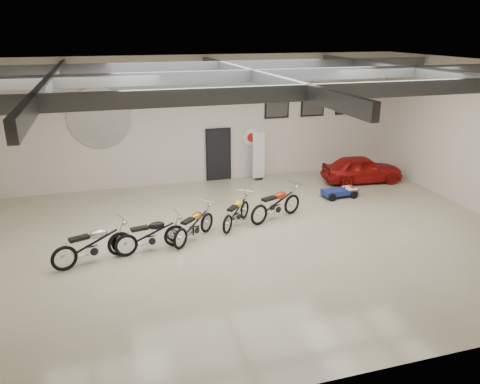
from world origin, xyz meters
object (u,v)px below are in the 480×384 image
object	(u,v)px
motorcycle_gold	(194,224)
go_kart	(343,189)
vintage_car	(362,169)
motorcycle_yellow	(236,211)
motorcycle_silver	(92,244)
motorcycle_black	(151,234)
banner_stand	(259,157)
motorcycle_red	(276,203)

from	to	relation	value
motorcycle_gold	go_kart	distance (m)	6.39
go_kart	vintage_car	world-z (taller)	vintage_car
motorcycle_yellow	motorcycle_gold	bearing A→B (deg)	154.65
motorcycle_silver	motorcycle_black	size ratio (longest dim) A/B	1.07
motorcycle_gold	vintage_car	distance (m)	8.40
banner_stand	motorcycle_yellow	xyz separation A→B (m)	(-2.22, -4.36, -0.49)
motorcycle_black	motorcycle_red	size ratio (longest dim) A/B	0.94
motorcycle_gold	motorcycle_red	distance (m)	2.99
motorcycle_red	motorcycle_silver	bearing A→B (deg)	170.90
motorcycle_black	motorcycle_gold	xyz separation A→B (m)	(1.30, 0.37, -0.02)
motorcycle_yellow	motorcycle_red	size ratio (longest dim) A/B	0.88
banner_stand	vintage_car	bearing A→B (deg)	-29.51
motorcycle_silver	motorcycle_black	distance (m)	1.58
motorcycle_black	motorcycle_yellow	size ratio (longest dim) A/B	1.07
motorcycle_gold	go_kart	xyz separation A→B (m)	(6.03, 2.12, -0.21)
motorcycle_gold	motorcycle_yellow	distance (m)	1.63
motorcycle_silver	go_kart	bearing A→B (deg)	-1.96
banner_stand	motorcycle_gold	bearing A→B (deg)	-135.03
motorcycle_black	motorcycle_gold	bearing A→B (deg)	5.45
banner_stand	motorcycle_black	size ratio (longest dim) A/B	0.97
motorcycle_red	vintage_car	bearing A→B (deg)	6.65
banner_stand	motorcycle_red	size ratio (longest dim) A/B	0.92
banner_stand	motorcycle_yellow	bearing A→B (deg)	-125.59
banner_stand	motorcycle_yellow	size ratio (longest dim) A/B	1.04
banner_stand	motorcycle_silver	bearing A→B (deg)	-147.92
motorcycle_red	go_kart	xyz separation A→B (m)	(3.15, 1.31, -0.26)
go_kart	vintage_car	size ratio (longest dim) A/B	0.49
go_kart	vintage_car	bearing A→B (deg)	39.08
banner_stand	motorcycle_yellow	distance (m)	4.91
motorcycle_gold	motorcycle_red	xyz separation A→B (m)	(2.88, 0.81, 0.05)
motorcycle_gold	go_kart	size ratio (longest dim) A/B	1.21
motorcycle_gold	banner_stand	bearing A→B (deg)	10.08
banner_stand	vintage_car	xyz separation A→B (m)	(3.92, -1.50, -0.42)
motorcycle_black	go_kart	bearing A→B (deg)	8.37
banner_stand	motorcycle_silver	world-z (taller)	banner_stand
banner_stand	motorcycle_yellow	world-z (taller)	banner_stand
motorcycle_black	motorcycle_yellow	bearing A→B (deg)	9.96
motorcycle_black	vintage_car	size ratio (longest dim) A/B	0.62
motorcycle_gold	motorcycle_red	size ratio (longest dim) A/B	0.90
motorcycle_silver	go_kart	size ratio (longest dim) A/B	1.35
motorcycle_silver	motorcycle_gold	distance (m)	2.93
motorcycle_black	motorcycle_gold	distance (m)	1.35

